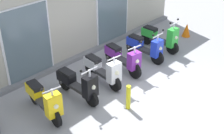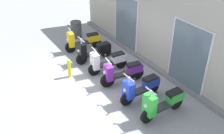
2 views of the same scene
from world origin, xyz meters
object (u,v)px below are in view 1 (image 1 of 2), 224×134
scooter_black (78,84)px  scooter_purple (123,58)px  scooter_blue (145,47)px  traffic_cone (187,30)px  scooter_white (103,69)px  scooter_green (161,37)px  scooter_yellow (44,99)px  curb_bollard (128,97)px

scooter_black → scooter_purple: size_ratio=0.95×
scooter_black → scooter_purple: bearing=2.9°
scooter_blue → traffic_cone: 2.56m
scooter_black → scooter_white: size_ratio=1.00×
scooter_blue → traffic_cone: scooter_blue is taller
scooter_green → scooter_purple: bearing=-179.4°
scooter_yellow → traffic_cone: scooter_yellow is taller
scooter_yellow → curb_bollard: (1.64, -1.37, -0.11)m
scooter_white → scooter_blue: 1.99m
scooter_blue → scooter_green: (0.95, 0.06, 0.01)m
scooter_green → scooter_white: bearing=-178.6°
scooter_black → scooter_green: bearing=1.7°
scooter_black → traffic_cone: (5.54, 0.04, -0.20)m
traffic_cone → curb_bollard: 5.14m
scooter_yellow → scooter_blue: size_ratio=1.07×
scooter_black → scooter_white: (0.99, 0.05, -0.00)m
scooter_black → scooter_green: scooter_green is taller
scooter_black → traffic_cone: 5.54m
scooter_white → scooter_blue: size_ratio=1.04×
scooter_black → scooter_blue: size_ratio=1.04×
traffic_cone → scooter_blue: bearing=179.6°
scooter_purple → scooter_green: (2.02, 0.02, 0.02)m
traffic_cone → scooter_purple: bearing=179.0°
scooter_black → scooter_white: scooter_black is taller
scooter_black → scooter_green: size_ratio=1.00×
scooter_blue → scooter_white: bearing=-179.7°
scooter_yellow → traffic_cone: (6.60, -0.03, -0.20)m
scooter_white → scooter_green: size_ratio=1.00×
scooter_black → scooter_blue: 2.98m
scooter_black → curb_bollard: size_ratio=2.25×
scooter_white → curb_bollard: 1.42m
scooter_purple → traffic_cone: size_ratio=3.17×
scooter_yellow → traffic_cone: 6.61m
scooter_yellow → scooter_purple: scooter_yellow is taller
curb_bollard → scooter_black: bearing=113.7°
scooter_yellow → scooter_black: size_ratio=1.03×
scooter_blue → scooter_green: size_ratio=0.97×
curb_bollard → scooter_white: bearing=72.7°
scooter_black → scooter_white: 0.99m
scooter_green → curb_bollard: 3.65m
scooter_black → traffic_cone: bearing=0.4°
scooter_blue → traffic_cone: size_ratio=2.91×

